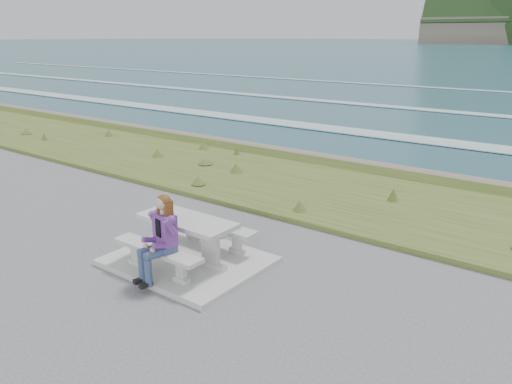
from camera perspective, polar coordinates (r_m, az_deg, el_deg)
concrete_slab at (r=8.96m, az=-7.73°, el=-7.82°), size 2.60×2.10×0.10m
picnic_table at (r=8.71m, az=-7.90°, el=-4.05°), size 1.80×0.75×0.75m
bench_landward at (r=8.36m, az=-11.22°, el=-6.90°), size 1.80×0.35×0.45m
bench_seaward at (r=9.26m, az=-4.79°, el=-4.15°), size 1.80×0.35×0.45m
grass_verge at (r=12.75m, az=8.20°, el=-0.32°), size 160.00×4.50×0.22m
shore_drop at (r=15.26m, az=13.52°, el=2.34°), size 160.00×0.80×2.20m
ocean at (r=31.81m, az=26.07°, el=5.55°), size 1600.00×1600.00×0.09m
seated_woman at (r=8.10m, az=-11.16°, el=-6.46°), size 0.50×0.74×1.39m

